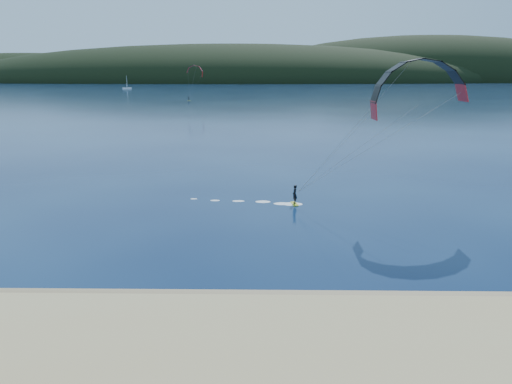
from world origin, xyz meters
TOP-DOWN VIEW (x-y plane):
  - ground at (0.00, 0.00)m, footprint 1800.00×1800.00m
  - wet_sand at (0.00, 4.50)m, footprint 220.00×2.50m
  - headland at (0.63, 745.28)m, footprint 1200.00×310.00m
  - kitesurfer_near at (14.92, 22.09)m, footprint 25.16×6.48m
  - kitesurfer_far at (-29.83, 207.84)m, footprint 8.50×5.43m
  - sailboat at (-112.86, 392.14)m, footprint 7.78×4.85m

SIDE VIEW (x-z plane):
  - ground at x=0.00m, z-range 0.00..0.00m
  - headland at x=0.63m, z-range -70.00..70.00m
  - wet_sand at x=0.00m, z-range 0.00..0.10m
  - sailboat at x=-112.86m, z-range -4.62..6.21m
  - kitesurfer_near at x=14.92m, z-range 2.65..16.43m
  - kitesurfer_far at x=-29.83m, z-range 4.70..19.90m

